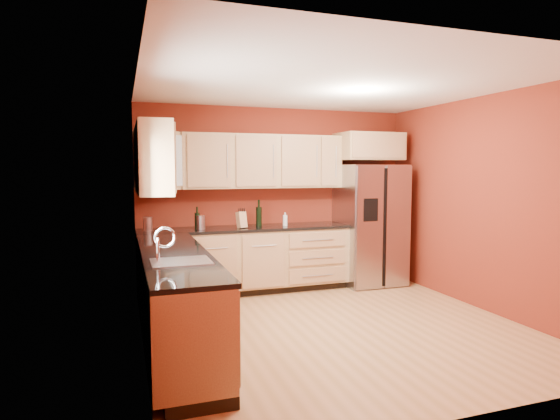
{
  "coord_description": "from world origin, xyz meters",
  "views": [
    {
      "loc": [
        -2.16,
        -4.52,
        1.72
      ],
      "look_at": [
        -0.32,
        0.9,
        1.21
      ],
      "focal_mm": 30.0,
      "sensor_mm": 36.0,
      "label": 1
    }
  ],
  "objects_px": {
    "knife_block": "(242,220)",
    "soap_dispenser": "(285,219)",
    "wine_bottle_a": "(197,218)",
    "canister_left": "(148,224)",
    "refrigerator": "(370,224)"
  },
  "relations": [
    {
      "from": "knife_block",
      "to": "soap_dispenser",
      "type": "height_order",
      "value": "knife_block"
    },
    {
      "from": "wine_bottle_a",
      "to": "knife_block",
      "type": "bearing_deg",
      "value": -5.63
    },
    {
      "from": "canister_left",
      "to": "knife_block",
      "type": "height_order",
      "value": "knife_block"
    },
    {
      "from": "canister_left",
      "to": "knife_block",
      "type": "distance_m",
      "value": 1.23
    },
    {
      "from": "refrigerator",
      "to": "soap_dispenser",
      "type": "xyz_separation_m",
      "value": [
        -1.34,
        0.03,
        0.12
      ]
    },
    {
      "from": "canister_left",
      "to": "wine_bottle_a",
      "type": "distance_m",
      "value": 0.64
    },
    {
      "from": "canister_left",
      "to": "wine_bottle_a",
      "type": "relative_size",
      "value": 0.61
    },
    {
      "from": "knife_block",
      "to": "wine_bottle_a",
      "type": "bearing_deg",
      "value": 156.99
    },
    {
      "from": "refrigerator",
      "to": "canister_left",
      "type": "xyz_separation_m",
      "value": [
        -3.2,
        0.07,
        0.12
      ]
    },
    {
      "from": "refrigerator",
      "to": "knife_block",
      "type": "height_order",
      "value": "refrigerator"
    },
    {
      "from": "canister_left",
      "to": "soap_dispenser",
      "type": "relative_size",
      "value": 0.96
    },
    {
      "from": "refrigerator",
      "to": "soap_dispenser",
      "type": "relative_size",
      "value": 9.46
    },
    {
      "from": "refrigerator",
      "to": "knife_block",
      "type": "distance_m",
      "value": 1.98
    },
    {
      "from": "refrigerator",
      "to": "wine_bottle_a",
      "type": "distance_m",
      "value": 2.57
    },
    {
      "from": "refrigerator",
      "to": "canister_left",
      "type": "distance_m",
      "value": 3.2
    }
  ]
}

